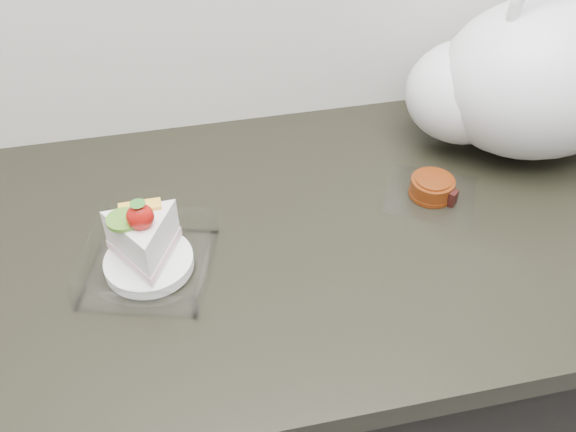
{
  "coord_description": "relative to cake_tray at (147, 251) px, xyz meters",
  "views": [
    {
      "loc": [
        -0.15,
        1.0,
        1.57
      ],
      "look_at": [
        -0.01,
        1.68,
        0.94
      ],
      "focal_mm": 40.0,
      "sensor_mm": 36.0,
      "label": 1
    }
  ],
  "objects": [
    {
      "name": "counter",
      "position": [
        0.21,
        0.04,
        -0.48
      ],
      "size": [
        2.04,
        0.64,
        0.9
      ],
      "color": "black",
      "rests_on": "ground"
    },
    {
      "name": "cake_tray",
      "position": [
        0.0,
        0.0,
        0.0
      ],
      "size": [
        0.21,
        0.21,
        0.13
      ],
      "rotation": [
        0.0,
        0.0,
        -0.3
      ],
      "color": "white",
      "rests_on": "counter"
    },
    {
      "name": "mooncake_wrap",
      "position": [
        0.45,
        0.07,
        -0.02
      ],
      "size": [
        0.18,
        0.18,
        0.03
      ],
      "rotation": [
        0.0,
        0.0,
        -0.32
      ],
      "color": "white",
      "rests_on": "counter"
    },
    {
      "name": "plastic_bag",
      "position": [
        0.64,
        0.17,
        0.09
      ],
      "size": [
        0.4,
        0.29,
        0.32
      ],
      "rotation": [
        0.0,
        0.0,
        -0.06
      ],
      "color": "white",
      "rests_on": "counter"
    }
  ]
}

